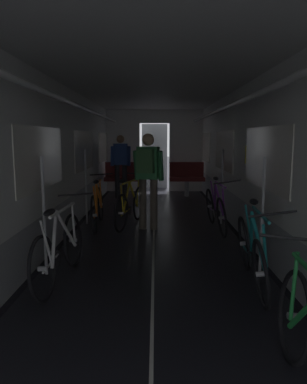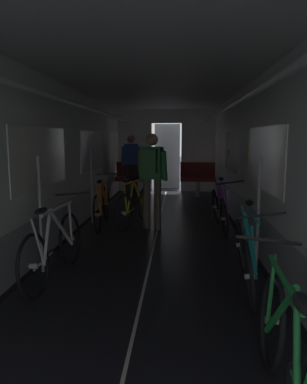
{
  "view_description": "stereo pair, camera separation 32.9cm",
  "coord_description": "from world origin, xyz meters",
  "px_view_note": "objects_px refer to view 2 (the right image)",
  "views": [
    {
      "loc": [
        0.03,
        -2.06,
        1.61
      ],
      "look_at": [
        0.0,
        3.22,
        0.83
      ],
      "focal_mm": 34.22,
      "sensor_mm": 36.0,
      "label": 1
    },
    {
      "loc": [
        0.36,
        -2.05,
        1.61
      ],
      "look_at": [
        0.0,
        3.22,
        0.83
      ],
      "focal_mm": 34.22,
      "sensor_mm": 36.0,
      "label": 2
    }
  ],
  "objects_px": {
    "bicycle_orange": "(102,206)",
    "bicycle_purple": "(220,209)",
    "person_standing_near_bench": "(131,162)",
    "bench_seat_far_left": "(133,176)",
    "bicycle_green": "(288,357)",
    "bench_seat_far_right": "(198,176)",
    "bicycle_white": "(54,247)",
    "bicycle_yellow_in_aisle": "(135,205)",
    "bicycle_teal": "(245,254)",
    "person_cyclist_aisle": "(152,172)"
  },
  "relations": [
    {
      "from": "bicycle_yellow_in_aisle",
      "to": "bench_seat_far_right",
      "type": "bearing_deg",
      "value": 69.39
    },
    {
      "from": "bicycle_green",
      "to": "person_cyclist_aisle",
      "type": "distance_m",
      "value": 4.55
    },
    {
      "from": "bicycle_teal",
      "to": "person_cyclist_aisle",
      "type": "bearing_deg",
      "value": 115.31
    },
    {
      "from": "bench_seat_far_right",
      "to": "bicycle_teal",
      "type": "xyz_separation_m",
      "value": [
        0.18,
        -6.31,
        -0.19
      ]
    },
    {
      "from": "bench_seat_far_left",
      "to": "bicycle_green",
      "type": "relative_size",
      "value": 0.58
    },
    {
      "from": "bicycle_orange",
      "to": "person_standing_near_bench",
      "type": "distance_m",
      "value": 3.36
    },
    {
      "from": "bicycle_teal",
      "to": "bicycle_white",
      "type": "xyz_separation_m",
      "value": [
        -2.12,
        0.11,
        0.0
      ]
    },
    {
      "from": "bicycle_white",
      "to": "person_cyclist_aisle",
      "type": "bearing_deg",
      "value": 68.63
    },
    {
      "from": "bicycle_purple",
      "to": "bench_seat_far_right",
      "type": "bearing_deg",
      "value": 92.85
    },
    {
      "from": "bicycle_yellow_in_aisle",
      "to": "bicycle_orange",
      "type": "bearing_deg",
      "value": -165.82
    },
    {
      "from": "bench_seat_far_left",
      "to": "bicycle_purple",
      "type": "height_order",
      "value": "same"
    },
    {
      "from": "bicycle_purple",
      "to": "bicycle_teal",
      "type": "bearing_deg",
      "value": -90.25
    },
    {
      "from": "bicycle_green",
      "to": "person_cyclist_aisle",
      "type": "relative_size",
      "value": 1.0
    },
    {
      "from": "person_standing_near_bench",
      "to": "bench_seat_far_left",
      "type": "bearing_deg",
      "value": 90.41
    },
    {
      "from": "bicycle_yellow_in_aisle",
      "to": "person_cyclist_aisle",
      "type": "bearing_deg",
      "value": -39.57
    },
    {
      "from": "bicycle_orange",
      "to": "bicycle_yellow_in_aisle",
      "type": "bearing_deg",
      "value": 14.18
    },
    {
      "from": "bicycle_white",
      "to": "bicycle_yellow_in_aisle",
      "type": "bearing_deg",
      "value": 77.11
    },
    {
      "from": "bicycle_green",
      "to": "person_cyclist_aisle",
      "type": "bearing_deg",
      "value": 104.05
    },
    {
      "from": "bicycle_purple",
      "to": "bicycle_yellow_in_aisle",
      "type": "height_order",
      "value": "bicycle_purple"
    },
    {
      "from": "bicycle_orange",
      "to": "bicycle_purple",
      "type": "distance_m",
      "value": 2.11
    },
    {
      "from": "bicycle_orange",
      "to": "person_cyclist_aisle",
      "type": "distance_m",
      "value": 1.11
    },
    {
      "from": "bicycle_orange",
      "to": "person_standing_near_bench",
      "type": "xyz_separation_m",
      "value": [
        0.12,
        3.31,
        0.59
      ]
    },
    {
      "from": "bench_seat_far_left",
      "to": "bicycle_green",
      "type": "height_order",
      "value": "bench_seat_far_left"
    },
    {
      "from": "bicycle_green",
      "to": "bicycle_yellow_in_aisle",
      "type": "distance_m",
      "value": 4.85
    },
    {
      "from": "bicycle_orange",
      "to": "bicycle_purple",
      "type": "xyz_separation_m",
      "value": [
        2.1,
        -0.15,
        -0.0
      ]
    },
    {
      "from": "bicycle_green",
      "to": "bicycle_teal",
      "type": "bearing_deg",
      "value": 87.27
    },
    {
      "from": "person_cyclist_aisle",
      "to": "person_standing_near_bench",
      "type": "height_order",
      "value": "same"
    },
    {
      "from": "bicycle_teal",
      "to": "bicycle_green",
      "type": "height_order",
      "value": "bicycle_teal"
    },
    {
      "from": "bench_seat_far_left",
      "to": "bicycle_orange",
      "type": "bearing_deg",
      "value": -91.76
    },
    {
      "from": "bicycle_white",
      "to": "bicycle_yellow_in_aisle",
      "type": "xyz_separation_m",
      "value": [
        0.61,
        2.66,
        0.0
      ]
    },
    {
      "from": "bicycle_white",
      "to": "bicycle_purple",
      "type": "xyz_separation_m",
      "value": [
        2.13,
        2.36,
        -0.0
      ]
    },
    {
      "from": "bicycle_orange",
      "to": "bicycle_purple",
      "type": "height_order",
      "value": "bicycle_purple"
    },
    {
      "from": "bench_seat_far_left",
      "to": "person_standing_near_bench",
      "type": "height_order",
      "value": "person_standing_near_bench"
    },
    {
      "from": "bicycle_white",
      "to": "bicycle_green",
      "type": "relative_size",
      "value": 1.0
    },
    {
      "from": "person_cyclist_aisle",
      "to": "bicycle_yellow_in_aisle",
      "type": "height_order",
      "value": "person_cyclist_aisle"
    },
    {
      "from": "bicycle_yellow_in_aisle",
      "to": "person_standing_near_bench",
      "type": "relative_size",
      "value": 0.98
    },
    {
      "from": "bicycle_yellow_in_aisle",
      "to": "bicycle_green",
      "type": "bearing_deg",
      "value": -72.98
    },
    {
      "from": "bicycle_white",
      "to": "person_cyclist_aisle",
      "type": "relative_size",
      "value": 1.0
    },
    {
      "from": "bicycle_teal",
      "to": "bench_seat_far_left",
      "type": "bearing_deg",
      "value": 107.43
    },
    {
      "from": "person_standing_near_bench",
      "to": "bench_seat_far_right",
      "type": "bearing_deg",
      "value": 11.83
    },
    {
      "from": "bicycle_yellow_in_aisle",
      "to": "person_standing_near_bench",
      "type": "bearing_deg",
      "value": 98.42
    },
    {
      "from": "bicycle_purple",
      "to": "person_standing_near_bench",
      "type": "height_order",
      "value": "person_standing_near_bench"
    },
    {
      "from": "bench_seat_far_left",
      "to": "bicycle_purple",
      "type": "distance_m",
      "value": 4.33
    },
    {
      "from": "bicycle_teal",
      "to": "person_standing_near_bench",
      "type": "distance_m",
      "value": 6.28
    },
    {
      "from": "bicycle_purple",
      "to": "person_cyclist_aisle",
      "type": "height_order",
      "value": "person_cyclist_aisle"
    },
    {
      "from": "bench_seat_far_right",
      "to": "person_standing_near_bench",
      "type": "xyz_separation_m",
      "value": [
        -1.8,
        -0.38,
        0.41
      ]
    },
    {
      "from": "bicycle_orange",
      "to": "bench_seat_far_left",
      "type": "bearing_deg",
      "value": 88.24
    },
    {
      "from": "person_standing_near_bench",
      "to": "person_cyclist_aisle",
      "type": "bearing_deg",
      "value": -76.96
    },
    {
      "from": "bench_seat_far_left",
      "to": "bicycle_purple",
      "type": "xyz_separation_m",
      "value": [
        1.99,
        -3.84,
        -0.19
      ]
    },
    {
      "from": "bicycle_green",
      "to": "person_standing_near_bench",
      "type": "relative_size",
      "value": 1.0
    }
  ]
}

